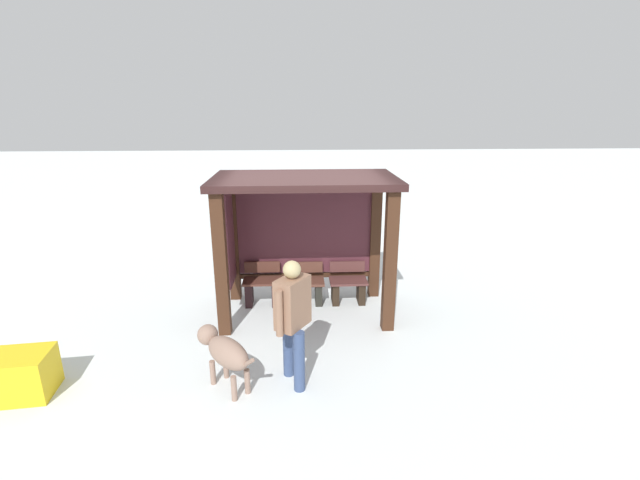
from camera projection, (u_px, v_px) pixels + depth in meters
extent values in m
plane|color=white|center=(306.00, 312.00, 7.49)|extent=(60.00, 60.00, 0.00)
cube|color=#402416|center=(221.00, 266.00, 6.47)|extent=(0.18, 0.18, 2.23)
cube|color=#402416|center=(390.00, 263.00, 6.61)|extent=(0.18, 0.18, 2.23)
cube|color=#402416|center=(233.00, 240.00, 7.73)|extent=(0.18, 0.18, 2.23)
cube|color=#402416|center=(375.00, 238.00, 7.86)|extent=(0.18, 0.18, 2.23)
cube|color=#321B1B|center=(305.00, 180.00, 6.83)|extent=(2.91, 1.67, 0.11)
cube|color=#542630|center=(304.00, 230.00, 7.74)|extent=(2.37, 0.08, 1.59)
cube|color=#402416|center=(305.00, 275.00, 7.98)|extent=(2.37, 0.06, 0.08)
cube|color=#542630|center=(229.00, 238.00, 7.27)|extent=(0.08, 0.72, 1.59)
cube|color=#512C22|center=(262.00, 281.00, 7.66)|extent=(0.67, 0.40, 0.04)
cube|color=#512C22|center=(262.00, 267.00, 7.78)|extent=(0.63, 0.04, 0.20)
cube|color=black|center=(276.00, 293.00, 7.74)|extent=(0.12, 0.34, 0.43)
cube|color=black|center=(249.00, 293.00, 7.72)|extent=(0.12, 0.34, 0.43)
cube|color=brown|center=(305.00, 282.00, 7.71)|extent=(0.67, 0.41, 0.05)
cube|color=brown|center=(305.00, 267.00, 7.83)|extent=(0.63, 0.04, 0.20)
cube|color=black|center=(318.00, 293.00, 7.79)|extent=(0.12, 0.35, 0.39)
cube|color=black|center=(292.00, 293.00, 7.76)|extent=(0.12, 0.35, 0.39)
cube|color=#552E2C|center=(348.00, 281.00, 7.75)|extent=(0.67, 0.42, 0.04)
cube|color=#552E2C|center=(347.00, 267.00, 7.88)|extent=(0.63, 0.04, 0.20)
cube|color=black|center=(361.00, 292.00, 7.83)|extent=(0.12, 0.36, 0.39)
cube|color=black|center=(335.00, 292.00, 7.80)|extent=(0.12, 0.36, 0.39)
cube|color=#8F6750|center=(293.00, 302.00, 5.26)|extent=(0.47, 0.51, 0.63)
sphere|color=tan|center=(292.00, 270.00, 5.14)|extent=(0.22, 0.22, 0.22)
cylinder|color=#384A74|center=(288.00, 347.00, 5.62)|extent=(0.19, 0.19, 0.80)
cylinder|color=#384A74|center=(299.00, 361.00, 5.31)|extent=(0.19, 0.19, 0.80)
cylinder|color=#8F6750|center=(305.00, 297.00, 5.49)|extent=(0.13, 0.13, 0.57)
cylinder|color=#8F6750|center=(279.00, 313.00, 5.05)|extent=(0.13, 0.13, 0.57)
ellipsoid|color=gray|center=(228.00, 353.00, 5.31)|extent=(0.73, 0.75, 0.36)
sphere|color=gray|center=(208.00, 335.00, 5.59)|extent=(0.27, 0.27, 0.27)
cylinder|color=gray|center=(249.00, 363.00, 5.01)|extent=(0.17, 0.18, 0.17)
cylinder|color=gray|center=(226.00, 366.00, 5.63)|extent=(0.07, 0.07, 0.33)
cylinder|color=gray|center=(213.00, 372.00, 5.50)|extent=(0.07, 0.07, 0.33)
cylinder|color=gray|center=(247.00, 381.00, 5.32)|extent=(0.07, 0.07, 0.33)
cylinder|color=gray|center=(234.00, 388.00, 5.19)|extent=(0.07, 0.07, 0.33)
cube|color=yellow|center=(21.00, 375.00, 5.25)|extent=(0.76, 0.63, 0.55)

